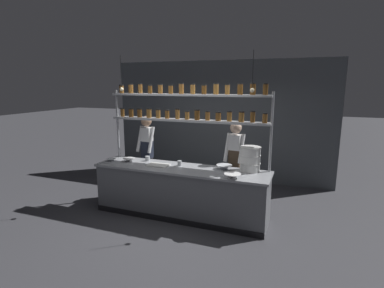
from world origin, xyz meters
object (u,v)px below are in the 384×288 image
at_px(cutting_board, 158,165).
at_px(prep_bowl_near_right, 224,167).
at_px(chef_left, 147,150).
at_px(prep_bowl_center_back, 129,160).
at_px(serving_cup_front, 180,163).
at_px(container_stack, 250,159).
at_px(prep_bowl_center_front, 111,160).
at_px(spice_shelf_unit, 188,109).
at_px(serving_cup_by_board, 148,158).
at_px(chef_center, 235,160).
at_px(prep_bowl_near_left, 232,176).

bearing_deg(cutting_board, prep_bowl_near_right, 10.26).
relative_size(chef_left, prep_bowl_center_back, 7.49).
bearing_deg(cutting_board, chef_left, 130.98).
distance_m(prep_bowl_near_right, serving_cup_front, 0.84).
height_order(container_stack, prep_bowl_center_front, container_stack).
bearing_deg(chef_left, container_stack, -7.86).
height_order(cutting_board, prep_bowl_near_right, prep_bowl_near_right).
distance_m(container_stack, prep_bowl_center_back, 2.35).
height_order(spice_shelf_unit, prep_bowl_near_right, spice_shelf_unit).
xyz_separation_m(prep_bowl_center_back, serving_cup_by_board, (0.32, 0.18, 0.02)).
bearing_deg(spice_shelf_unit, prep_bowl_center_front, -165.36).
distance_m(chef_left, chef_center, 1.96).
bearing_deg(chef_center, cutting_board, -145.26).
bearing_deg(prep_bowl_near_left, serving_cup_by_board, 164.90).
bearing_deg(cutting_board, spice_shelf_unit, 38.55).
xyz_separation_m(prep_bowl_near_left, serving_cup_front, (-1.09, 0.38, 0.01)).
relative_size(container_stack, prep_bowl_near_right, 1.51).
bearing_deg(prep_bowl_near_left, spice_shelf_unit, 149.74).
bearing_deg(spice_shelf_unit, chef_left, 160.10).
bearing_deg(prep_bowl_near_left, chef_left, 154.93).
xyz_separation_m(chef_center, container_stack, (0.36, -0.39, 0.14)).
bearing_deg(prep_bowl_center_back, serving_cup_front, 3.02).
distance_m(spice_shelf_unit, chef_left, 1.51).
height_order(spice_shelf_unit, serving_cup_by_board, spice_shelf_unit).
xyz_separation_m(container_stack, prep_bowl_near_right, (-0.44, -0.06, -0.18)).
height_order(chef_left, chef_center, chef_left).
height_order(prep_bowl_center_back, serving_cup_front, serving_cup_front).
xyz_separation_m(prep_bowl_near_left, serving_cup_by_board, (-1.84, 0.50, 0.01)).
relative_size(cutting_board, prep_bowl_near_right, 1.40).
bearing_deg(prep_bowl_center_front, serving_cup_by_board, 23.78).
distance_m(prep_bowl_near_left, serving_cup_front, 1.16).
distance_m(chef_left, prep_bowl_near_left, 2.35).
xyz_separation_m(chef_center, prep_bowl_near_left, (0.17, -0.91, -0.04)).
distance_m(prep_bowl_center_back, prep_bowl_near_right, 1.90).
xyz_separation_m(chef_left, prep_bowl_near_left, (2.13, -0.99, -0.06)).
xyz_separation_m(spice_shelf_unit, serving_cup_front, (-0.08, -0.22, -0.99)).
bearing_deg(cutting_board, prep_bowl_center_back, 172.98).
xyz_separation_m(spice_shelf_unit, chef_left, (-1.11, 0.40, -0.94)).
bearing_deg(serving_cup_by_board, serving_cup_front, -9.15).
xyz_separation_m(prep_bowl_center_front, serving_cup_front, (1.39, 0.17, 0.02)).
bearing_deg(serving_cup_front, serving_cup_by_board, 170.85).
xyz_separation_m(chef_center, serving_cup_by_board, (-1.67, -0.41, -0.03)).
xyz_separation_m(prep_bowl_near_left, prep_bowl_near_right, (-0.26, 0.45, 0.00)).
distance_m(spice_shelf_unit, prep_bowl_center_back, 1.54).
bearing_deg(prep_bowl_center_front, prep_bowl_center_back, 18.35).
bearing_deg(serving_cup_by_board, chef_center, 13.85).
relative_size(prep_bowl_center_back, serving_cup_front, 2.40).
xyz_separation_m(prep_bowl_near_right, serving_cup_by_board, (-1.58, 0.04, 0.01)).
bearing_deg(prep_bowl_near_right, prep_bowl_near_left, -60.55).
height_order(container_stack, serving_cup_front, container_stack).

